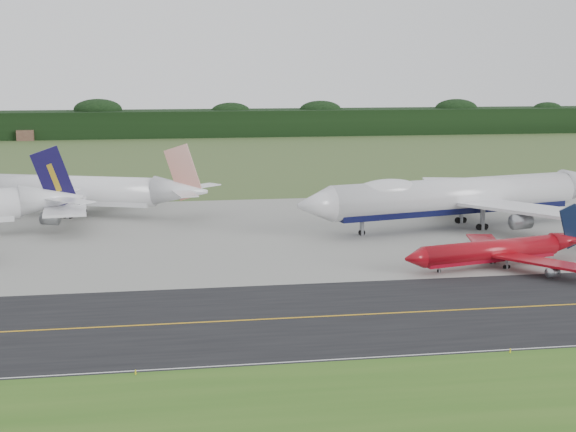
# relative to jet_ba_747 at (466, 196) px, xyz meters

# --- Properties ---
(ground) EXTENTS (600.00, 600.00, 0.00)m
(ground) POSITION_rel_jet_ba_747_xyz_m (-27.96, -49.60, -6.44)
(ground) COLOR #3D5327
(ground) RESTS_ON ground
(grass_verge) EXTENTS (400.00, 30.00, 0.01)m
(grass_verge) POSITION_rel_jet_ba_747_xyz_m (-27.96, -84.60, -6.44)
(grass_verge) COLOR #32601C
(grass_verge) RESTS_ON ground
(taxiway) EXTENTS (400.00, 32.00, 0.02)m
(taxiway) POSITION_rel_jet_ba_747_xyz_m (-27.96, -53.60, -6.43)
(taxiway) COLOR black
(taxiway) RESTS_ON ground
(apron) EXTENTS (400.00, 78.00, 0.01)m
(apron) POSITION_rel_jet_ba_747_xyz_m (-27.96, 1.40, -6.43)
(apron) COLOR gray
(apron) RESTS_ON ground
(taxiway_centreline) EXTENTS (400.00, 0.40, 0.00)m
(taxiway_centreline) POSITION_rel_jet_ba_747_xyz_m (-27.96, -53.60, -6.41)
(taxiway_centreline) COLOR gold
(taxiway_centreline) RESTS_ON taxiway
(taxiway_edge_line) EXTENTS (400.00, 0.25, 0.00)m
(taxiway_edge_line) POSITION_rel_jet_ba_747_xyz_m (-27.96, -69.10, -6.41)
(taxiway_edge_line) COLOR silver
(taxiway_edge_line) RESTS_ON taxiway
(horizon_treeline) EXTENTS (700.00, 25.00, 12.00)m
(horizon_treeline) POSITION_rel_jet_ba_747_xyz_m (-27.96, 224.17, -0.97)
(horizon_treeline) COLOR black
(horizon_treeline) RESTS_ON ground
(jet_ba_747) EXTENTS (74.69, 60.86, 18.93)m
(jet_ba_747) POSITION_rel_jet_ba_747_xyz_m (0.00, 0.00, 0.00)
(jet_ba_747) COLOR silver
(jet_ba_747) RESTS_ON ground
(jet_red_737) EXTENTS (34.58, 27.71, 9.41)m
(jet_red_737) POSITION_rel_jet_ba_747_xyz_m (-6.33, -31.75, -3.84)
(jet_red_737) COLOR maroon
(jet_red_737) RESTS_ON ground
(jet_star_tail) EXTENTS (59.66, 48.46, 16.20)m
(jet_star_tail) POSITION_rel_jet_ba_747_xyz_m (-79.58, 25.24, -1.04)
(jet_star_tail) COLOR white
(jet_star_tail) RESTS_ON ground
(edge_marker_left) EXTENTS (0.16, 0.16, 0.50)m
(edge_marker_left) POSITION_rel_jet_ba_747_xyz_m (-63.48, -70.10, -6.19)
(edge_marker_left) COLOR yellow
(edge_marker_left) RESTS_ON ground
(edge_marker_center) EXTENTS (0.16, 0.16, 0.50)m
(edge_marker_center) POSITION_rel_jet_ba_747_xyz_m (-21.62, -70.10, -6.19)
(edge_marker_center) COLOR yellow
(edge_marker_center) RESTS_ON ground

